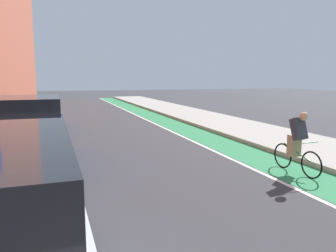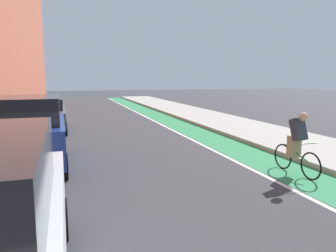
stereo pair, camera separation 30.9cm
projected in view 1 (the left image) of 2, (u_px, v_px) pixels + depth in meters
The scene contains 7 objects.
ground_plane at pixel (109, 127), 16.70m from camera, with size 98.28×98.28×0.00m, color #38383D.
bike_lane_paint at pixel (161, 119), 19.68m from camera, with size 1.60×44.67×0.00m, color #2D8451.
lane_divider_stripe at pixel (147, 120), 19.39m from camera, with size 0.12×44.67×0.00m, color white.
sidewalk_right at pixel (200, 117), 20.48m from camera, with size 3.49×44.67×0.14m, color #A8A59E.
parked_suv_blue at pixel (29, 132), 8.91m from camera, with size 1.97×4.25×1.98m.
parked_sedan_gray at pixel (40, 115), 14.94m from camera, with size 1.95×4.35×1.53m.
cyclist_mid at pixel (297, 143), 8.50m from camera, with size 0.48×1.74×1.63m.
Camera 1 is at (-2.46, 1.73, 2.48)m, focal length 34.96 mm.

